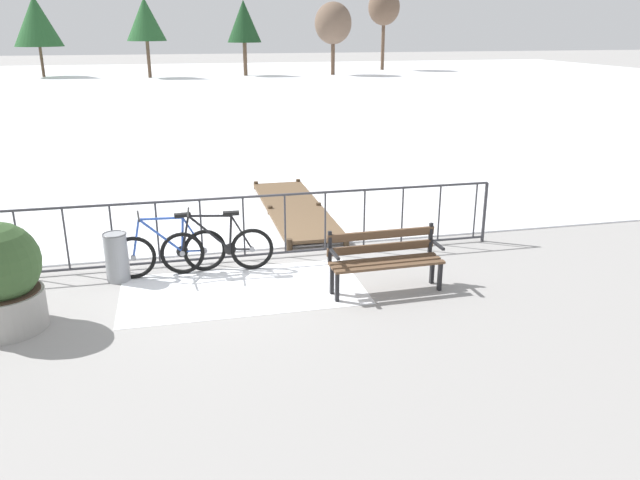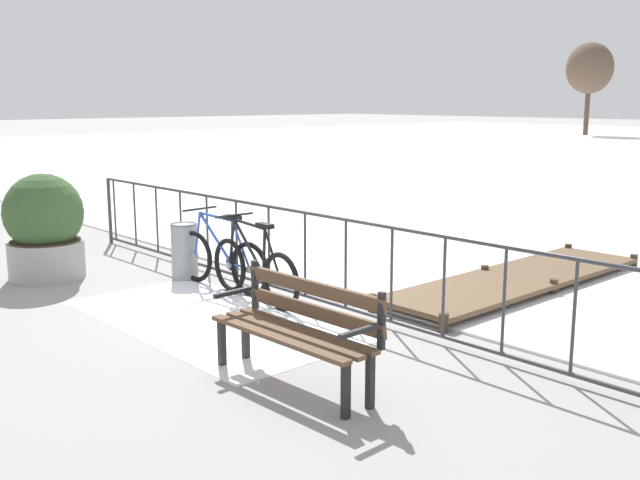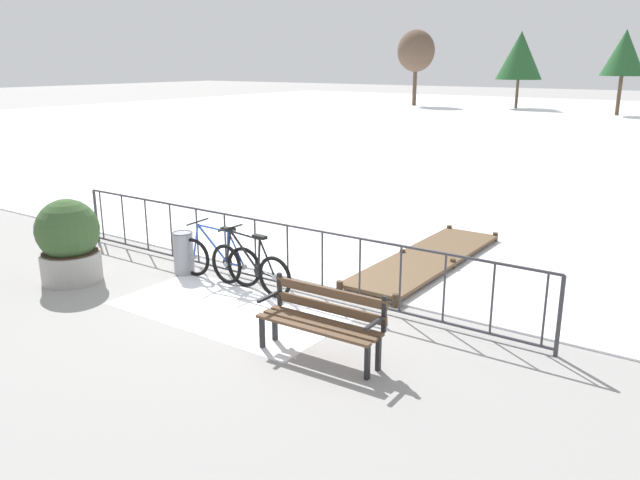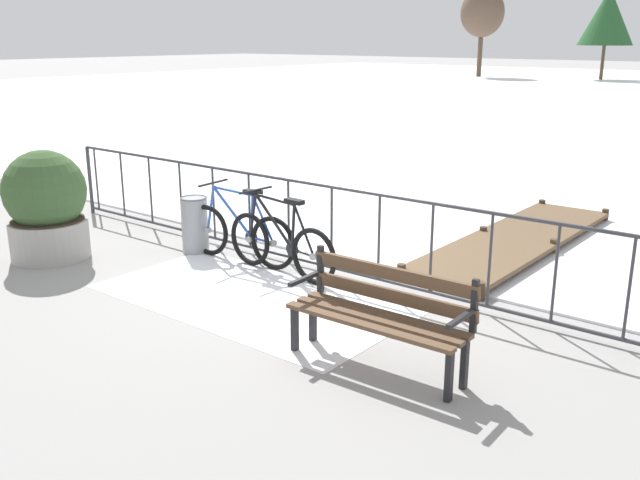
% 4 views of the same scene
% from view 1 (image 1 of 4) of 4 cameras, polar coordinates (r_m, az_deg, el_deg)
% --- Properties ---
extents(ground_plane, '(160.00, 160.00, 0.00)m').
position_cam_1_polar(ground_plane, '(10.17, -8.67, -1.97)').
color(ground_plane, gray).
extents(frozen_pond, '(80.00, 56.00, 0.03)m').
position_cam_1_polar(frozen_pond, '(38.06, -12.48, 13.07)').
color(frozen_pond, white).
rests_on(frozen_pond, ground).
extents(snow_patch, '(3.42, 1.78, 0.01)m').
position_cam_1_polar(snow_patch, '(9.07, -7.02, -4.50)').
color(snow_patch, white).
rests_on(snow_patch, ground).
extents(railing_fence, '(9.06, 0.06, 1.07)m').
position_cam_1_polar(railing_fence, '(9.98, -8.83, 1.03)').
color(railing_fence, '#38383D').
rests_on(railing_fence, ground).
extents(bicycle_near_railing, '(1.71, 0.52, 0.97)m').
position_cam_1_polar(bicycle_near_railing, '(9.67, -9.28, -0.79)').
color(bicycle_near_railing, black).
rests_on(bicycle_near_railing, ground).
extents(bicycle_second, '(1.71, 0.52, 0.97)m').
position_cam_1_polar(bicycle_second, '(9.69, -13.49, -1.03)').
color(bicycle_second, black).
rests_on(bicycle_second, ground).
extents(park_bench, '(1.61, 0.52, 0.89)m').
position_cam_1_polar(park_bench, '(8.88, 5.87, -1.43)').
color(park_bench, brown).
rests_on(park_bench, ground).
extents(planter_with_shrub, '(1.01, 1.01, 1.38)m').
position_cam_1_polar(planter_with_shrub, '(8.57, -27.10, -3.09)').
color(planter_with_shrub, '#9E9B96').
rests_on(planter_with_shrub, ground).
extents(trash_bin, '(0.35, 0.35, 0.73)m').
position_cam_1_polar(trash_bin, '(9.68, -17.99, -1.44)').
color(trash_bin, gray).
rests_on(trash_bin, ground).
extents(wooden_dock, '(1.10, 4.30, 0.20)m').
position_cam_1_polar(wooden_dock, '(12.59, -2.33, 2.91)').
color(wooden_dock, brown).
rests_on(wooden_dock, ground).
extents(tree_far_west, '(2.76, 2.76, 5.30)m').
position_cam_1_polar(tree_far_west, '(49.63, 1.20, 19.07)').
color(tree_far_west, brown).
rests_on(tree_far_west, ground).
extents(tree_west_mid, '(2.51, 2.51, 5.40)m').
position_cam_1_polar(tree_west_mid, '(49.19, -6.94, 19.10)').
color(tree_west_mid, brown).
rests_on(tree_west_mid, ground).
extents(tree_centre, '(2.77, 2.77, 5.49)m').
position_cam_1_polar(tree_centre, '(48.37, -15.59, 18.74)').
color(tree_centre, brown).
rests_on(tree_centre, ground).
extents(tree_east_mid, '(2.61, 2.61, 6.48)m').
position_cam_1_polar(tree_east_mid, '(55.64, 5.84, 20.24)').
color(tree_east_mid, brown).
rests_on(tree_east_mid, ground).
extents(tree_extra, '(3.41, 3.41, 5.66)m').
position_cam_1_polar(tree_extra, '(51.71, -24.37, 17.67)').
color(tree_extra, brown).
rests_on(tree_extra, ground).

